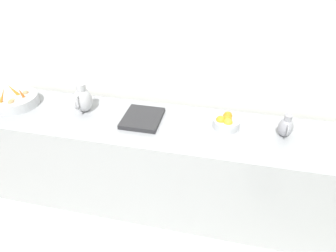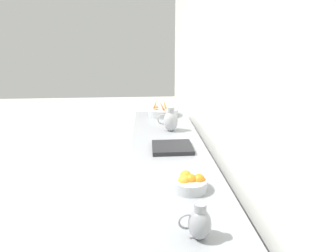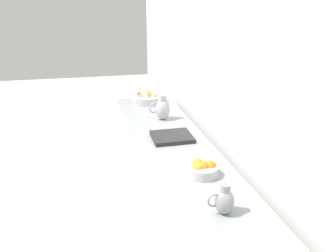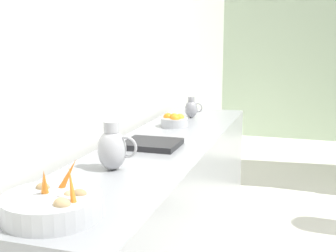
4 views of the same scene
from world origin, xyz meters
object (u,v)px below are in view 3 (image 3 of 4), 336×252
vegetable_colander (148,99)px  metal_pitcher_short (224,200)px  orange_bowl (203,169)px  metal_pitcher_tall (162,108)px

vegetable_colander → metal_pitcher_short: vegetable_colander is taller
orange_bowl → metal_pitcher_short: metal_pitcher_short is taller
vegetable_colander → orange_bowl: bearing=91.8°
metal_pitcher_tall → metal_pitcher_short: size_ratio=1.40×
orange_bowl → metal_pitcher_short: bearing=86.3°
vegetable_colander → metal_pitcher_short: size_ratio=2.10×
vegetable_colander → orange_bowl: vegetable_colander is taller
vegetable_colander → metal_pitcher_tall: 0.64m
orange_bowl → metal_pitcher_short: 0.43m
metal_pitcher_tall → vegetable_colander: bearing=-86.4°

